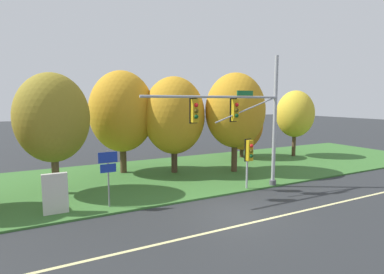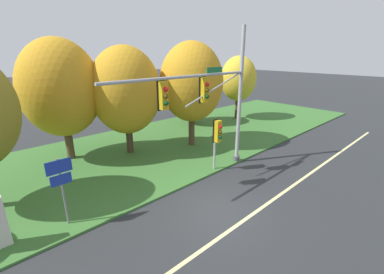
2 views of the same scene
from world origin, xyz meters
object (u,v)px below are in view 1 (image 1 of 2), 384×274
(tree_mid_verge, at_px, (174,116))
(tree_right_far, at_px, (242,125))
(info_kiosk, at_px, (55,194))
(pedestrian_signal_near_kerb, at_px, (249,153))
(traffic_signal_mast, at_px, (244,117))
(tree_left_of_mast, at_px, (52,118))
(tree_behind_signpost, at_px, (122,112))
(tree_furthest_back, at_px, (295,114))
(route_sign_post, at_px, (108,169))
(tree_tall_centre, at_px, (235,111))

(tree_mid_verge, distance_m, tree_right_far, 8.47)
(info_kiosk, bearing_deg, tree_right_far, 24.97)
(tree_right_far, distance_m, info_kiosk, 17.95)
(tree_mid_verge, relative_size, info_kiosk, 3.65)
(tree_mid_verge, bearing_deg, pedestrian_signal_near_kerb, -69.37)
(traffic_signal_mast, bearing_deg, tree_right_far, 53.94)
(pedestrian_signal_near_kerb, xyz_separation_m, tree_left_of_mast, (-10.21, 4.30, 2.11))
(tree_behind_signpost, relative_size, tree_furthest_back, 1.19)
(pedestrian_signal_near_kerb, height_order, tree_left_of_mast, tree_left_of_mast)
(route_sign_post, xyz_separation_m, tree_furthest_back, (18.55, 6.04, 2.08))
(pedestrian_signal_near_kerb, relative_size, tree_furthest_back, 0.49)
(tree_left_of_mast, relative_size, tree_mid_verge, 0.97)
(tree_mid_verge, height_order, tree_right_far, tree_mid_verge)
(tree_behind_signpost, relative_size, tree_tall_centre, 1.02)
(tree_left_of_mast, xyz_separation_m, tree_tall_centre, (12.06, -0.19, 0.23))
(traffic_signal_mast, relative_size, tree_mid_verge, 1.25)
(tree_mid_verge, bearing_deg, route_sign_post, -138.18)
(route_sign_post, relative_size, tree_behind_signpost, 0.38)
(traffic_signal_mast, bearing_deg, pedestrian_signal_near_kerb, -2.36)
(tree_mid_verge, distance_m, tree_furthest_back, 12.79)
(traffic_signal_mast, xyz_separation_m, tree_furthest_back, (10.93, 6.72, -0.33))
(traffic_signal_mast, relative_size, info_kiosk, 4.55)
(tree_furthest_back, bearing_deg, tree_left_of_mast, -173.32)
(tree_right_far, bearing_deg, tree_furthest_back, -20.02)
(traffic_signal_mast, bearing_deg, tree_behind_signpost, 124.56)
(info_kiosk, bearing_deg, tree_mid_verge, 31.08)
(info_kiosk, bearing_deg, tree_tall_centre, 14.50)
(tree_left_of_mast, xyz_separation_m, tree_furthest_back, (20.76, 2.43, -0.29))
(tree_left_of_mast, xyz_separation_m, tree_right_far, (15.98, 4.17, -1.22))
(tree_tall_centre, xyz_separation_m, tree_right_far, (3.92, 4.36, -1.45))
(traffic_signal_mast, height_order, route_sign_post, traffic_signal_mast)
(tree_mid_verge, bearing_deg, tree_left_of_mast, -168.87)
(tree_left_of_mast, height_order, tree_furthest_back, tree_left_of_mast)
(traffic_signal_mast, distance_m, tree_furthest_back, 12.84)
(traffic_signal_mast, height_order, tree_left_of_mast, traffic_signal_mast)
(pedestrian_signal_near_kerb, relative_size, tree_left_of_mast, 0.44)
(tree_behind_signpost, bearing_deg, tree_furthest_back, -2.80)
(route_sign_post, relative_size, tree_right_far, 0.52)
(pedestrian_signal_near_kerb, xyz_separation_m, route_sign_post, (-8.00, 0.70, -0.26))
(tree_left_of_mast, relative_size, tree_right_far, 1.25)
(tree_behind_signpost, height_order, tree_mid_verge, tree_behind_signpost)
(tree_mid_verge, relative_size, tree_tall_centre, 0.96)
(tree_right_far, bearing_deg, tree_mid_verge, -161.98)
(pedestrian_signal_near_kerb, height_order, tree_behind_signpost, tree_behind_signpost)
(tree_left_of_mast, height_order, tree_tall_centre, tree_tall_centre)
(pedestrian_signal_near_kerb, height_order, tree_mid_verge, tree_mid_verge)
(pedestrian_signal_near_kerb, bearing_deg, tree_mid_verge, 110.63)
(traffic_signal_mast, relative_size, tree_furthest_back, 1.40)
(tree_right_far, bearing_deg, route_sign_post, -150.55)
(tree_behind_signpost, relative_size, info_kiosk, 3.87)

